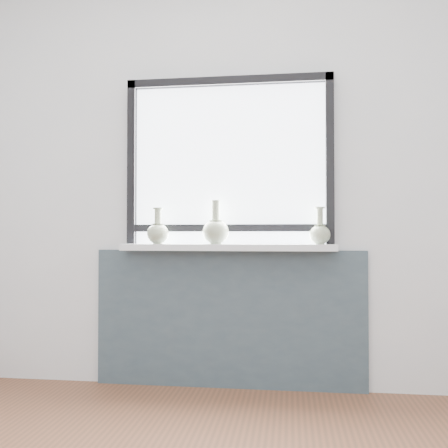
# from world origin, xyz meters

# --- Properties ---
(back_wall) EXTENTS (3.60, 0.02, 2.60)m
(back_wall) POSITION_xyz_m (0.00, 1.81, 1.30)
(back_wall) COLOR silver
(back_wall) RESTS_ON ground
(apron_panel) EXTENTS (1.70, 0.03, 0.86)m
(apron_panel) POSITION_xyz_m (0.00, 1.78, 0.43)
(apron_panel) COLOR #3C4D56
(apron_panel) RESTS_ON ground
(windowsill) EXTENTS (1.32, 0.18, 0.04)m
(windowsill) POSITION_xyz_m (0.00, 1.71, 0.88)
(windowsill) COLOR silver
(windowsill) RESTS_ON apron_panel
(window) EXTENTS (1.30, 0.06, 1.05)m
(window) POSITION_xyz_m (0.00, 1.77, 1.44)
(window) COLOR black
(window) RESTS_ON windowsill
(vase_a) EXTENTS (0.14, 0.14, 0.23)m
(vase_a) POSITION_xyz_m (-0.43, 1.68, 0.98)
(vase_a) COLOR #A5B392
(vase_a) RESTS_ON windowsill
(vase_b) EXTENTS (0.16, 0.16, 0.27)m
(vase_b) POSITION_xyz_m (-0.07, 1.70, 0.99)
(vase_b) COLOR #A5B392
(vase_b) RESTS_ON windowsill
(vase_c) EXTENTS (0.13, 0.13, 0.22)m
(vase_c) POSITION_xyz_m (0.56, 1.70, 0.97)
(vase_c) COLOR #A5B392
(vase_c) RESTS_ON windowsill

